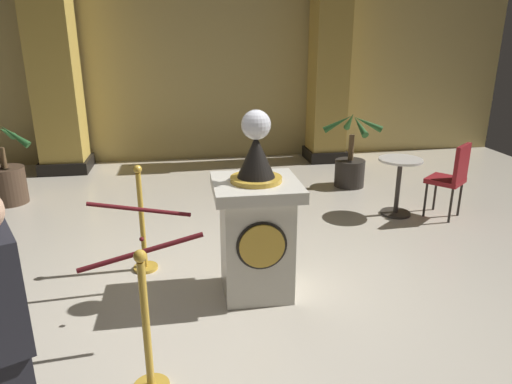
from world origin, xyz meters
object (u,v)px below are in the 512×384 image
(bystander_guest, at_px, (3,336))
(cafe_chair_red, at_px, (452,174))
(potted_palm_right, at_px, (350,164))
(cafe_table, at_px, (399,179))
(stanchion_near, at_px, (143,234))
(stanchion_far, at_px, (148,344))
(potted_palm_left, at_px, (7,179))
(pedestal_clock, at_px, (256,225))

(bystander_guest, relative_size, cafe_chair_red, 1.64)
(potted_palm_right, bearing_deg, cafe_table, -81.76)
(potted_palm_right, distance_m, bystander_guest, 5.65)
(stanchion_near, height_order, cafe_table, stanchion_near)
(stanchion_far, relative_size, cafe_table, 1.35)
(stanchion_near, height_order, potted_palm_left, potted_palm_left)
(bystander_guest, bearing_deg, cafe_table, 41.91)
(potted_palm_right, xyz_separation_m, cafe_chair_red, (0.78, -1.46, 0.23))
(potted_palm_left, bearing_deg, stanchion_near, -48.92)
(potted_palm_right, bearing_deg, stanchion_near, -142.18)
(potted_palm_left, height_order, cafe_chair_red, potted_palm_left)
(stanchion_near, xyz_separation_m, bystander_guest, (-0.47, -2.20, 0.45))
(stanchion_far, distance_m, potted_palm_left, 4.52)
(pedestal_clock, height_order, cafe_table, pedestal_clock)
(stanchion_far, bearing_deg, pedestal_clock, 52.07)
(potted_palm_left, bearing_deg, cafe_table, -13.79)
(potted_palm_right, bearing_deg, pedestal_clock, -123.78)
(potted_palm_right, bearing_deg, stanchion_far, -124.99)
(stanchion_far, distance_m, cafe_chair_red, 4.38)
(stanchion_far, xyz_separation_m, cafe_chair_red, (3.57, 2.53, 0.22))
(pedestal_clock, xyz_separation_m, cafe_chair_red, (2.70, 1.40, -0.07))
(cafe_table, bearing_deg, potted_palm_left, 166.21)
(stanchion_near, distance_m, potted_palm_right, 3.72)
(pedestal_clock, relative_size, bystander_guest, 1.05)
(stanchion_far, bearing_deg, potted_palm_right, 55.01)
(pedestal_clock, relative_size, cafe_chair_red, 1.71)
(potted_palm_left, xyz_separation_m, cafe_chair_red, (5.70, -1.46, 0.23))
(cafe_chair_red, bearing_deg, stanchion_far, -144.72)
(cafe_chair_red, bearing_deg, stanchion_near, -167.59)
(stanchion_far, bearing_deg, potted_palm_left, 118.12)
(potted_palm_right, bearing_deg, cafe_chair_red, -61.93)
(stanchion_far, height_order, potted_palm_right, potted_palm_right)
(bystander_guest, distance_m, cafe_chair_red, 5.17)
(bystander_guest, height_order, cafe_chair_red, bystander_guest)
(potted_palm_left, bearing_deg, potted_palm_right, 0.00)
(stanchion_near, bearing_deg, potted_palm_left, 131.08)
(stanchion_near, bearing_deg, potted_palm_right, 37.82)
(bystander_guest, bearing_deg, potted_palm_right, 52.70)
(pedestal_clock, xyz_separation_m, stanchion_far, (-0.88, -1.12, -0.30))
(stanchion_near, relative_size, potted_palm_right, 0.93)
(bystander_guest, bearing_deg, stanchion_far, 38.25)
(cafe_table, bearing_deg, stanchion_far, -137.38)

